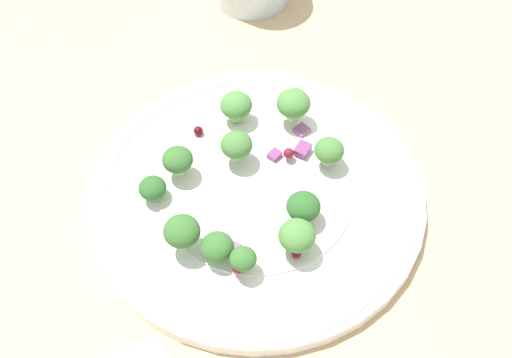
{
  "coord_description": "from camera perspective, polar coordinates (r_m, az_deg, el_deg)",
  "views": [
    {
      "loc": [
        4.8,
        32.98,
        44.98
      ],
      "look_at": [
        -1.03,
        1.36,
        2.7
      ],
      "focal_mm": 47.49,
      "sensor_mm": 36.0,
      "label": 1
    }
  ],
  "objects": [
    {
      "name": "ground_plane",
      "position": [
        0.57,
        -1.27,
        -1.33
      ],
      "size": [
        180.0,
        180.0,
        2.0
      ],
      "primitive_type": "cube",
      "color": "tan"
    },
    {
      "name": "plate",
      "position": [
        0.55,
        -0.0,
        -1.17
      ],
      "size": [
        27.18,
        27.18,
        1.7
      ],
      "color": "white",
      "rests_on": "ground_plane"
    },
    {
      "name": "dressing_pool",
      "position": [
        0.54,
        -0.0,
        -0.9
      ],
      "size": [
        15.76,
        15.76,
        0.2
      ],
      "primitive_type": "cylinder",
      "color": "white",
      "rests_on": "plate"
    },
    {
      "name": "broccoli_floret_0",
      "position": [
        0.49,
        3.47,
        -4.83
      ],
      "size": [
        2.75,
        2.75,
        2.79
      ],
      "color": "#9EC684",
      "rests_on": "plate"
    },
    {
      "name": "broccoli_floret_1",
      "position": [
        0.54,
        -1.91,
        2.81
      ],
      "size": [
        2.59,
        2.59,
        2.62
      ],
      "color": "#8EB77A",
      "rests_on": "plate"
    },
    {
      "name": "broccoli_floret_2",
      "position": [
        0.54,
        6.26,
        2.13
      ],
      "size": [
        2.42,
        2.42,
        2.45
      ],
      "color": "#8EB77A",
      "rests_on": "plate"
    },
    {
      "name": "broccoli_floret_3",
      "position": [
        0.51,
        4.01,
        -2.37
      ],
      "size": [
        2.62,
        2.62,
        2.66
      ],
      "color": "#ADD18E",
      "rests_on": "plate"
    },
    {
      "name": "broccoli_floret_4",
      "position": [
        0.5,
        -6.26,
        -4.44
      ],
      "size": [
        2.74,
        2.74,
        2.77
      ],
      "color": "#9EC684",
      "rests_on": "plate"
    },
    {
      "name": "broccoli_floret_5",
      "position": [
        0.54,
        -6.62,
        1.59
      ],
      "size": [
        2.48,
        2.48,
        2.51
      ],
      "color": "#9EC684",
      "rests_on": "plate"
    },
    {
      "name": "broccoli_floret_6",
      "position": [
        0.49,
        -1.1,
        -6.76
      ],
      "size": [
        1.98,
        1.98,
        2.01
      ],
      "color": "#ADD18E",
      "rests_on": "plate"
    },
    {
      "name": "broccoli_floret_7",
      "position": [
        0.58,
        -1.69,
        6.19
      ],
      "size": [
        2.75,
        2.75,
        2.78
      ],
      "color": "#ADD18E",
      "rests_on": "plate"
    },
    {
      "name": "broccoli_floret_8",
      "position": [
        0.53,
        -8.71,
        -0.8
      ],
      "size": [
        2.2,
        2.2,
        2.22
      ],
      "color": "#9EC684",
      "rests_on": "plate"
    },
    {
      "name": "broccoli_floret_9",
      "position": [
        0.5,
        -3.28,
        -5.76
      ],
      "size": [
        2.45,
        2.45,
        2.49
      ],
      "color": "#8EB77A",
      "rests_on": "plate"
    },
    {
      "name": "broccoli_floret_10",
      "position": [
        0.57,
        3.17,
        6.33
      ],
      "size": [
        2.89,
        2.89,
        2.93
      ],
      "color": "#ADD18E",
      "rests_on": "plate"
    },
    {
      "name": "cranberry_0",
      "position": [
        0.55,
        2.77,
        2.17
      ],
      "size": [
        0.89,
        0.89,
        0.89
      ],
      "primitive_type": "sphere",
      "color": "maroon",
      "rests_on": "plate"
    },
    {
      "name": "cranberry_1",
      "position": [
        0.5,
        3.41,
        -6.32
      ],
      "size": [
        0.71,
        0.71,
        0.71
      ],
      "primitive_type": "sphere",
      "color": "maroon",
      "rests_on": "plate"
    },
    {
      "name": "cranberry_2",
      "position": [
        0.58,
        -4.89,
        4.06
      ],
      "size": [
        0.83,
        0.83,
        0.83
      ],
      "primitive_type": "sphere",
      "color": "#4C0A14",
      "rests_on": "plate"
    },
    {
      "name": "cranberry_3",
      "position": [
        0.5,
        -1.56,
        -7.46
      ],
      "size": [
        0.91,
        0.91,
        0.91
      ],
      "primitive_type": "sphere",
      "color": "maroon",
      "rests_on": "plate"
    },
    {
      "name": "onion_bit_0",
      "position": [
        0.58,
        3.86,
        4.12
      ],
      "size": [
        1.59,
        1.57,
        0.43
      ],
      "primitive_type": "cube",
      "rotation": [
        0.0,
        0.0,
        2.14
      ],
      "color": "#A35B93",
      "rests_on": "plate"
    },
    {
      "name": "onion_bit_1",
      "position": [
        0.51,
        -1.91,
        -5.73
      ],
      "size": [
        1.32,
        1.29,
        0.32
      ],
      "primitive_type": "cube",
      "rotation": [
        0.0,
        0.0,
        2.49
      ],
      "color": "#934C84",
      "rests_on": "plate"
    },
    {
      "name": "onion_bit_2",
      "position": [
        0.56,
        1.57,
        2.06
      ],
      "size": [
        1.36,
        1.34,
        0.44
      ],
      "primitive_type": "cube",
      "rotation": [
        0.0,
        0.0,
        2.26
      ],
      "color": "#843D75",
      "rests_on": "plate"
    },
    {
      "name": "onion_bit_3",
      "position": [
        0.56,
        3.96,
        2.53
      ],
      "size": [
        1.74,
        1.77,
        0.51
      ],
      "primitive_type": "cube",
      "rotation": [
        0.0,
        0.0,
        2.45
      ],
      "color": "#843D75",
      "rests_on": "plate"
    }
  ]
}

